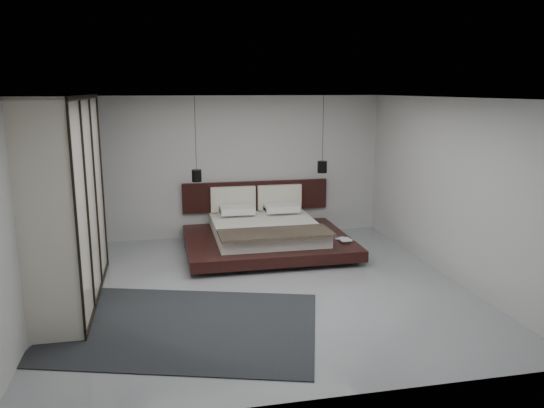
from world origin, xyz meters
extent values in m
plane|color=gray|center=(0.00, 0.00, 0.00)|extent=(6.00, 6.00, 0.00)
plane|color=white|center=(0.00, 0.00, 2.80)|extent=(6.00, 6.00, 0.00)
plane|color=#B1B1AF|center=(0.00, 3.00, 1.40)|extent=(6.00, 0.00, 6.00)
plane|color=#B1B1AF|center=(0.00, -3.00, 1.40)|extent=(6.00, 0.00, 6.00)
plane|color=#B1B1AF|center=(-3.00, 0.00, 1.40)|extent=(0.00, 6.00, 6.00)
plane|color=#B1B1AF|center=(3.00, 0.00, 1.40)|extent=(0.00, 6.00, 6.00)
cube|color=black|center=(-2.95, 2.45, 1.30)|extent=(0.05, 0.90, 2.60)
cube|color=black|center=(0.44, 1.75, 0.04)|extent=(2.32, 1.90, 0.08)
cube|color=black|center=(0.44, 1.75, 0.18)|extent=(2.95, 2.42, 0.19)
cube|color=white|center=(0.44, 1.89, 0.39)|extent=(1.90, 2.11, 0.23)
cube|color=black|center=(0.44, 1.07, 0.53)|extent=(1.92, 0.74, 0.05)
cube|color=white|center=(0.00, 2.70, 0.57)|extent=(0.65, 0.42, 0.13)
cube|color=white|center=(0.89, 2.70, 0.57)|extent=(0.65, 0.42, 0.13)
cube|color=white|center=(0.00, 2.55, 0.63)|extent=(0.65, 0.42, 0.13)
cube|color=white|center=(0.89, 2.55, 0.63)|extent=(0.65, 0.42, 0.13)
cube|color=black|center=(0.44, 2.96, 0.81)|extent=(2.95, 0.08, 0.60)
cube|color=silver|center=(-0.03, 2.87, 0.78)|extent=(0.90, 0.10, 0.50)
cube|color=silver|center=(0.92, 2.87, 0.78)|extent=(0.90, 0.10, 0.50)
imported|color=#99724C|center=(1.66, 1.22, 0.29)|extent=(0.30, 0.33, 0.03)
imported|color=#99724C|center=(1.63, 1.19, 0.31)|extent=(0.20, 0.27, 0.02)
cylinder|color=black|center=(-0.77, 2.38, 2.13)|extent=(0.01, 0.01, 1.34)
cylinder|color=black|center=(-0.77, 2.38, 1.35)|extent=(0.18, 0.18, 0.22)
cylinder|color=#FFE0B2|center=(-0.77, 2.38, 1.25)|extent=(0.14, 0.14, 0.01)
cylinder|color=black|center=(1.66, 2.38, 2.18)|extent=(0.01, 0.01, 1.24)
cylinder|color=black|center=(1.66, 2.38, 1.44)|extent=(0.19, 0.19, 0.23)
cylinder|color=#FFE0B2|center=(1.66, 2.38, 1.34)|extent=(0.14, 0.14, 0.01)
cube|color=silver|center=(-2.70, 0.14, 1.42)|extent=(0.66, 2.84, 2.84)
cube|color=black|center=(-2.36, 0.14, 2.81)|extent=(0.03, 2.84, 0.06)
cube|color=black|center=(-2.36, 0.14, 0.03)|extent=(0.03, 2.84, 0.06)
cube|color=black|center=(-2.36, -1.28, 1.42)|extent=(0.03, 0.05, 2.84)
cube|color=black|center=(-2.36, -0.33, 1.42)|extent=(0.03, 0.05, 2.84)
cube|color=black|center=(-2.36, 0.61, 1.42)|extent=(0.03, 0.05, 2.84)
cube|color=black|center=(-2.36, 1.56, 1.42)|extent=(0.03, 0.05, 2.84)
cube|color=black|center=(-1.20, -1.12, 0.01)|extent=(3.80, 3.18, 0.01)
camera|label=1|loc=(-1.39, -7.39, 2.92)|focal=35.00mm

